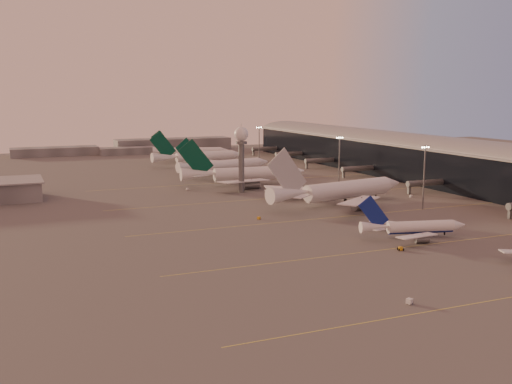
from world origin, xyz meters
name	(u,v)px	position (x,y,z in m)	size (l,w,h in m)	color
ground	(388,261)	(0.00, 0.00, 0.00)	(700.00, 700.00, 0.00)	#545151
taxiway_markings	(366,214)	(30.00, 56.00, 0.01)	(180.00, 185.25, 0.02)	#D9CD4C
terminal	(439,161)	(107.88, 110.09, 10.52)	(57.00, 362.00, 23.04)	black
radar_tower	(241,146)	(5.00, 120.00, 20.95)	(6.40, 6.40, 31.10)	#5A5D62
mast_b	(424,174)	(55.00, 55.00, 13.74)	(3.60, 0.56, 25.00)	#5A5D62
mast_c	(339,160)	(50.00, 110.00, 13.74)	(3.60, 0.56, 25.00)	#5A5D62
mast_d	(259,145)	(48.00, 200.00, 13.74)	(3.60, 0.56, 25.00)	#5A5D62
distant_horizon	(140,147)	(2.62, 325.14, 3.89)	(165.00, 37.50, 9.00)	slate
narrowbody_mid	(413,229)	(22.54, 18.61, 2.80)	(34.87, 27.51, 13.84)	white
widebody_white	(340,194)	(30.34, 76.22, 4.26)	(69.07, 54.82, 24.54)	white
greentail_a	(245,177)	(14.18, 138.61, 4.12)	(64.19, 51.68, 23.31)	white
greentail_b	(225,168)	(18.28, 177.90, 3.80)	(58.49, 46.76, 21.52)	white
greentail_c	(199,159)	(17.76, 224.02, 3.95)	(61.49, 49.46, 22.34)	white
greentail_d	(192,153)	(25.60, 265.56, 3.44)	(52.38, 41.75, 19.47)	white
gsv_truck_a	(411,298)	(-14.96, -29.66, 1.29)	(6.63, 4.33, 2.52)	silver
gsv_tug_mid	(401,249)	(9.60, 7.31, 0.53)	(4.09, 3.17, 1.03)	gold
gsv_truck_b	(443,220)	(44.69, 30.86, 1.28)	(6.32, 2.56, 2.52)	#55585A
gsv_truck_c	(260,216)	(-10.79, 62.42, 1.03)	(5.23, 4.02, 2.02)	gold
gsv_catering_b	(412,193)	(67.77, 78.64, 2.01)	(5.05, 2.66, 4.01)	silver
gsv_tug_far	(307,199)	(23.35, 90.64, 0.45)	(2.53, 3.39, 0.87)	silver
gsv_truck_d	(187,188)	(-16.37, 134.71, 1.14)	(3.26, 5.86, 2.24)	silver
gsv_tug_hangar	(284,177)	(42.18, 152.84, 0.52)	(3.59, 2.23, 1.01)	silver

